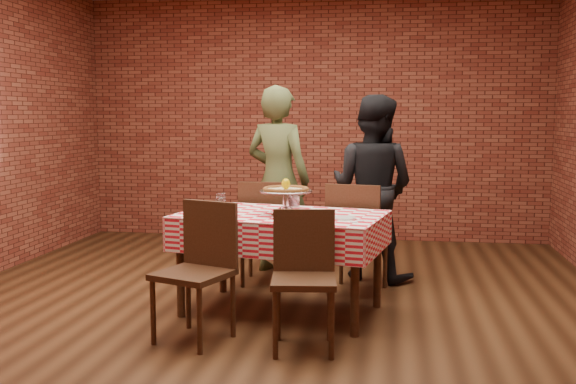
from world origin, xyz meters
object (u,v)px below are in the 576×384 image
Objects in this scene: water_glass_left at (220,206)px; diner_black at (372,188)px; pizza at (286,190)px; condiment_caddy at (293,200)px; pizza_stand at (286,203)px; table at (281,263)px; chair_far_right at (358,237)px; chair_near_left at (193,273)px; diner_olive at (278,180)px; chair_far_left at (268,231)px; water_glass_right at (221,201)px; chair_near_right at (304,282)px.

water_glass_left is 1.65m from diner_black.
pizza is 0.33m from condiment_caddy.
pizza_stand is 0.09m from pizza.
table is 1.59× the size of chair_far_right.
diner_black is (0.64, 1.16, 0.46)m from table.
condiment_caddy is at bearing 79.54° from diner_black.
pizza_stand is 3.35× the size of water_glass_left.
table is 0.57m from pizza.
condiment_caddy is at bearing 82.20° from chair_near_left.
diner_olive is (0.21, 1.34, 0.07)m from water_glass_left.
diner_black is (0.89, -0.11, -0.05)m from diner_olive.
chair_near_left is (-0.02, -0.66, -0.36)m from water_glass_left.
diner_olive reaches higher than condiment_caddy.
condiment_caddy is 1.08m from diner_black.
pizza_stand is 1.36m from diner_olive.
diner_black is (0.91, 0.31, 0.37)m from chair_far_left.
chair_near_left is (-0.51, -0.68, -0.48)m from pizza.
condiment_caddy is at bearing 116.88° from chair_far_left.
diner_olive is (-0.30, 1.01, 0.06)m from condiment_caddy.
condiment_caddy is (0.05, 0.26, 0.45)m from table.
chair_far_right is at bearing 73.83° from chair_near_left.
table is 1.60× the size of chair_far_left.
table is 0.48m from pizza_stand.
chair_near_left reaches higher than water_glass_right.
table is 0.87m from chair_near_left.
chair_near_left reaches higher than chair_near_right.
pizza is 0.91m from chair_near_right.
water_glass_right is 1.13m from diner_olive.
chair_far_left is 0.60m from diner_olive.
pizza_stand is at bearing 153.43° from pizza.
table is 11.06× the size of condiment_caddy.
chair_far_left is at bearing 69.56° from water_glass_right.
chair_near_right reaches higher than table.
table is at bearing 120.07° from diner_olive.
chair_near_right is (0.23, -0.73, -0.41)m from pizza_stand.
chair_far_left is (-0.31, 0.90, -0.38)m from pizza_stand.
chair_near_right is 0.50× the size of diner_olive.
chair_near_right is 2.17m from diner_olive.
chair_far_right is at bearing 54.74° from pizza_stand.
chair_near_right is at bearing 102.05° from diner_black.
diner_black is (1.11, 1.89, 0.38)m from chair_near_left.
pizza is 1.36m from diner_black.
diner_black is (1.10, 1.23, 0.02)m from water_glass_left.
diner_black is at bearing -167.98° from diner_olive.
water_glass_left is (-0.50, -0.01, -0.03)m from pizza_stand.
chair_near_right is 0.94× the size of chair_far_right.
pizza_stand is 0.43× the size of chair_far_left.
pizza_stand is 1.35m from diner_black.
chair_near_right is at bearing 90.09° from chair_far_right.
condiment_caddy is 0.14× the size of chair_far_right.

